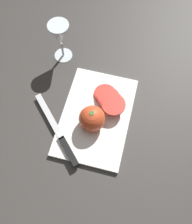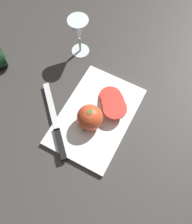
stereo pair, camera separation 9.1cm
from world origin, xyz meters
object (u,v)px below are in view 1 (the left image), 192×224
tomato_slice_stack_near (109,99)px  knife (64,143)px  wine_glass (60,36)px  whole_tomato (92,119)px

tomato_slice_stack_near → knife: bearing=-30.0°
wine_glass → tomato_slice_stack_near: 0.30m
wine_glass → whole_tomato: (0.27, 0.19, -0.06)m
knife → wine_glass: bearing=-26.2°
whole_tomato → tomato_slice_stack_near: 0.11m
whole_tomato → knife: bearing=-38.1°
knife → whole_tomato: bearing=-82.3°
tomato_slice_stack_near → whole_tomato: bearing=-20.8°
wine_glass → knife: size_ratio=0.73×
knife → tomato_slice_stack_near: size_ratio=1.73×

